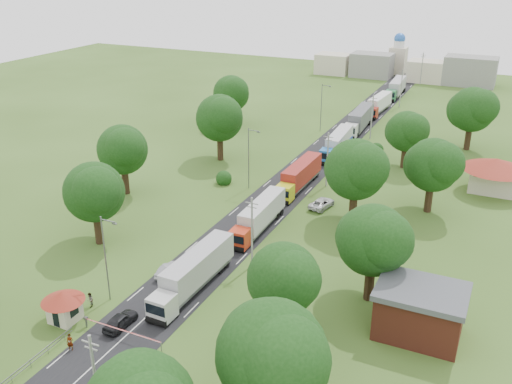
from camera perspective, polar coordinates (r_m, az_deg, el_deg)
The scene contains 43 objects.
ground at distance 77.01m, azimuth -1.87°, elevation -4.15°, with size 260.00×260.00×0.00m, color #35511B.
road at distance 93.67m, azimuth 3.63°, elevation 0.92°, with size 8.00×200.00×0.04m, color black.
boom_barrier at distance 59.39m, azimuth -14.30°, elevation -13.00°, with size 9.22×0.35×1.18m.
guard_booth at distance 62.10m, azimuth -18.70°, elevation -10.42°, with size 4.40×4.40×3.45m.
info_sign at distance 104.55m, azimuth 9.37°, elevation 4.78°, with size 0.12×3.10×4.10m.
pole_0 at distance 47.56m, azimuth -15.75°, elevation -17.79°, with size 1.60×0.24×9.00m.
pole_1 at distance 67.12m, azimuth -0.41°, elevation -3.96°, with size 1.60×0.24×9.00m.
pole_2 at distance 91.20m, azimuth 7.15°, elevation 3.31°, with size 1.60×0.24×9.00m.
pole_3 at distance 117.03m, azimuth 11.50°, elevation 7.44°, with size 1.60×0.24×9.00m.
pole_4 at distance 143.68m, azimuth 14.30°, elevation 10.04°, with size 1.60×0.24×9.00m.
pole_5 at distance 170.77m, azimuth 16.25°, elevation 11.81°, with size 1.60×0.24×9.00m.
lamp_0 at distance 62.38m, azimuth -14.75°, elevation -6.12°, with size 2.03×0.22×10.00m.
lamp_1 at distance 89.40m, azimuth -0.66°, elevation 3.67°, with size 2.03×0.22×10.00m.
lamp_2 at distance 120.59m, azimuth 6.61°, elevation 8.63°, with size 2.03×0.22×10.00m.
tree_1 at distance 43.47m, azimuth 1.66°, elevation -15.80°, with size 9.60×9.60×12.05m.
tree_2 at distance 54.52m, azimuth 2.81°, elevation -8.55°, with size 8.00×8.00×10.10m.
tree_3 at distance 61.10m, azimuth 11.66°, elevation -4.67°, with size 8.80×8.80×11.07m.
tree_4 at distance 78.40m, azimuth 9.96°, elevation 2.28°, with size 9.60×9.60×12.05m.
tree_5 at distance 84.47m, azimuth 17.29°, elevation 2.64°, with size 8.80×8.80×11.07m.
tree_6 at distance 101.63m, azimuth 14.85°, elevation 5.91°, with size 8.00×8.00×10.10m.
tree_7 at distance 114.74m, azimuth 20.81°, elevation 7.74°, with size 9.60×9.60×12.05m.
tree_10 at distance 74.38m, azimuth -15.82°, elevation 0.06°, with size 8.80×8.80×11.07m.
tree_11 at distance 89.39m, azimuth -13.16°, elevation 4.19°, with size 8.80×8.80×11.07m.
tree_12 at distance 102.00m, azimuth -3.63°, elevation 7.43°, with size 9.60×9.60×12.05m.
tree_13 at distance 122.90m, azimuth -2.48°, elevation 9.84°, with size 8.80×8.80×11.07m.
house_brick at distance 59.03m, azimuth 16.05°, elevation -11.38°, with size 8.60×6.60×5.20m.
house_cream at distance 96.34m, azimuth 22.82°, elevation 2.06°, with size 10.08×10.08×5.80m.
distant_town at distance 176.61m, azimuth 14.93°, elevation 11.90°, with size 52.00×8.00×8.00m.
church at distance 184.89m, azimuth 14.02°, elevation 13.05°, with size 5.00×5.00×12.30m.
truck_0 at distance 64.22m, azimuth -6.25°, elevation -8.00°, with size 2.82×14.84×4.11m.
truck_1 at distance 77.11m, azimuth 0.35°, elevation -2.40°, with size 2.64×13.92×3.85m.
truck_2 at distance 90.90m, azimuth 4.38°, elevation 1.63°, with size 2.64×14.42×4.00m.
truck_3 at distance 107.46m, azimuth 8.17°, elevation 4.86°, with size 3.07×14.48×4.00m.
truck_4 at distance 123.15m, azimuth 10.33°, elevation 7.15°, with size 3.21×15.70×4.34m.
truck_5 at distance 137.67m, azimuth 12.16°, elevation 8.57°, with size 3.18×14.13×3.90m.
truck_6 at distance 155.44m, azimuth 13.87°, elevation 10.09°, with size 3.20×15.15×4.19m.
car_lane_front at distance 60.42m, azimuth -13.41°, elevation -12.41°, with size 1.70×4.23×1.44m, color black.
car_lane_mid at distance 67.99m, azimuth -8.71°, elevation -7.73°, with size 1.43×4.09×1.35m, color #92939A.
car_lane_rear at distance 67.99m, azimuth -7.23°, elevation -7.59°, with size 2.01×4.95×1.44m, color black.
car_verge_near at distance 84.76m, azimuth 6.60°, elevation -1.14°, with size 2.28×4.94×1.37m, color silver.
car_verge_far at distance 103.28m, azimuth 10.56°, elevation 3.14°, with size 1.75×4.35×1.48m, color #505357.
pedestrian_near at distance 58.53m, azimuth -18.10°, elevation -14.10°, with size 0.65×0.42×1.77m, color gray.
pedestrian_booth at distance 64.17m, azimuth -16.27°, elevation -10.34°, with size 0.80×0.62×1.64m, color gray.
Camera 1 is at (31.18, -61.07, 35.05)m, focal length 40.00 mm.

